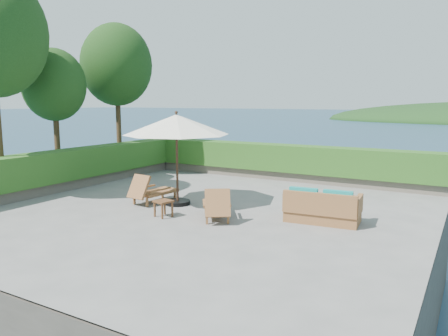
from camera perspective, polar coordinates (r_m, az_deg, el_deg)
The scene contains 14 objects.
ground at distance 12.25m, azimuth -3.11°, elevation -5.47°, with size 12.00×12.00×0.00m, color gray.
foundation at distance 12.72m, azimuth -3.05°, elevation -12.26°, with size 12.00×12.00×3.00m, color #504A3F.
ocean at distance 13.31m, azimuth -2.99°, elevation -18.10°, with size 600.00×600.00×0.00m, color #163246.
planter_wall_far at distance 17.08m, azimuth 7.22°, elevation -0.85°, with size 12.00×0.60×0.36m, color #70675A.
planter_wall_left at distance 15.92m, azimuth -20.26°, elevation -2.03°, with size 0.60×12.00×0.36m, color #70675A.
hedge_far at distance 16.98m, azimuth 7.26°, elevation 1.38°, with size 12.40×0.90×1.00m, color #1A4614.
hedge_left at distance 15.81m, azimuth -20.38°, elevation 0.35°, with size 0.90×12.40×1.00m, color #1A4614.
tree_mid at distance 16.61m, azimuth -21.33°, elevation 10.03°, with size 2.20×2.20×4.83m.
tree_far at distance 18.19m, azimuth -13.87°, elevation 12.90°, with size 2.80×2.80×6.03m.
patio_umbrella at distance 12.60m, azimuth -6.23°, elevation 5.52°, with size 3.28×3.28×2.73m.
lounge_left at distance 13.15m, azimuth -9.46°, elevation -2.91°, with size 0.82×1.62×0.90m.
lounge_right at distance 11.18m, azimuth -0.97°, elevation -4.92°, with size 1.36×1.61×0.88m.
side_table at distance 11.53m, azimuth -7.93°, elevation -4.59°, with size 0.51×0.51×0.44m.
wicker_loveseat at distance 11.20m, azimuth 12.70°, elevation -5.22°, with size 1.91×1.10×0.90m.
Camera 1 is at (6.51, -9.93, 3.01)m, focal length 35.00 mm.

